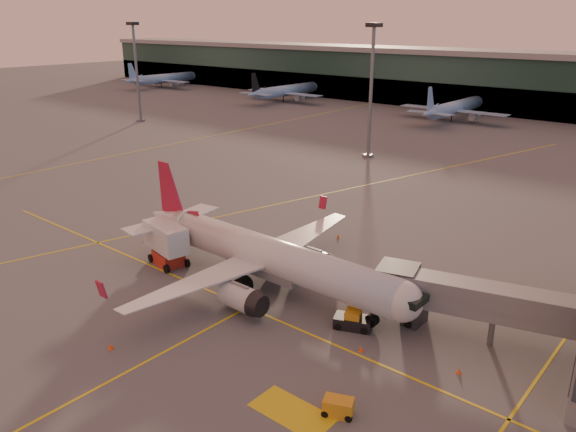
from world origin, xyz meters
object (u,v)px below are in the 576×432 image
Objects in this scene: catering_truck at (166,242)px; pushback_tug at (353,321)px; main_airplane at (265,256)px; gpu_cart at (338,407)px.

catering_truck is 24.02m from pushback_tug.
main_airplane is 11.85m from pushback_tug.
catering_truck is 30.98m from gpu_cart.
main_airplane is 14.44× the size of gpu_cart.
pushback_tug is (11.46, -1.05, -2.81)m from main_airplane.
catering_truck is 1.74× the size of pushback_tug.
gpu_cart is (17.24, -11.51, -2.89)m from main_airplane.
main_airplane is 5.49× the size of catering_truck.
catering_truck reaches higher than gpu_cart.
gpu_cart is at bearing -5.12° from catering_truck.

